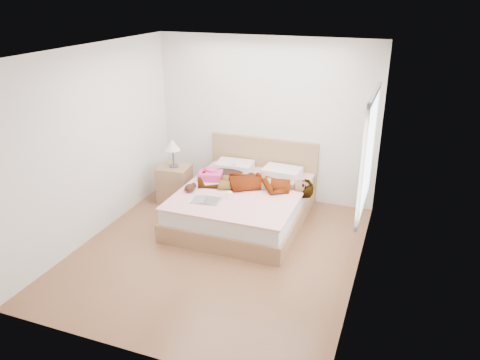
{
  "coord_description": "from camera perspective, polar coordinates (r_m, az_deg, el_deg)",
  "views": [
    {
      "loc": [
        2.17,
        -4.96,
        3.27
      ],
      "look_at": [
        0.0,
        0.85,
        0.7
      ],
      "focal_mm": 35.0,
      "sensor_mm": 36.0,
      "label": 1
    }
  ],
  "objects": [
    {
      "name": "nightstand",
      "position": [
        7.66,
        -7.98,
        -0.12
      ],
      "size": [
        0.53,
        0.48,
        1.05
      ],
      "color": "brown",
      "rests_on": "ground"
    },
    {
      "name": "magazine",
      "position": [
        6.52,
        -4.23,
        -2.49
      ],
      "size": [
        0.44,
        0.32,
        0.02
      ],
      "color": "silver",
      "rests_on": "bed"
    },
    {
      "name": "towel",
      "position": [
        7.24,
        -3.63,
        0.72
      ],
      "size": [
        0.42,
        0.37,
        0.19
      ],
      "color": "#EB3F95",
      "rests_on": "bed"
    },
    {
      "name": "coffee_mug",
      "position": [
        6.57,
        -1.29,
        -1.85
      ],
      "size": [
        0.13,
        0.11,
        0.1
      ],
      "color": "white",
      "rests_on": "bed"
    },
    {
      "name": "ground",
      "position": [
        6.32,
        -2.73,
        -8.66
      ],
      "size": [
        4.0,
        4.0,
        0.0
      ],
      "primitive_type": "plane",
      "color": "#4B2A17",
      "rests_on": "ground"
    },
    {
      "name": "woman",
      "position": [
        6.91,
        1.99,
        0.04
      ],
      "size": [
        1.81,
        0.99,
        0.24
      ],
      "primitive_type": "imported",
      "rotation": [
        0.0,
        0.0,
        -1.36
      ],
      "color": "silver",
      "rests_on": "bed"
    },
    {
      "name": "room_shell",
      "position": [
        5.56,
        15.36,
        3.14
      ],
      "size": [
        4.0,
        4.0,
        4.0
      ],
      "color": "white",
      "rests_on": "ground"
    },
    {
      "name": "plush_toy",
      "position": [
        6.82,
        -6.09,
        -0.91
      ],
      "size": [
        0.18,
        0.23,
        0.12
      ],
      "color": "#32170E",
      "rests_on": "bed"
    },
    {
      "name": "bed",
      "position": [
        7.04,
        0.53,
        -2.65
      ],
      "size": [
        1.8,
        2.08,
        1.0
      ],
      "color": "olive",
      "rests_on": "ground"
    },
    {
      "name": "phone",
      "position": [
        7.39,
        -0.69,
        2.23
      ],
      "size": [
        0.07,
        0.11,
        0.06
      ],
      "primitive_type": "cube",
      "rotation": [
        0.44,
        0.0,
        0.21
      ],
      "color": "silver",
      "rests_on": "bed"
    },
    {
      "name": "hair",
      "position": [
        7.52,
        -1.04,
        1.33
      ],
      "size": [
        0.63,
        0.7,
        0.09
      ],
      "primitive_type": "ellipsoid",
      "rotation": [
        0.0,
        0.0,
        -0.31
      ],
      "color": "black",
      "rests_on": "bed"
    }
  ]
}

